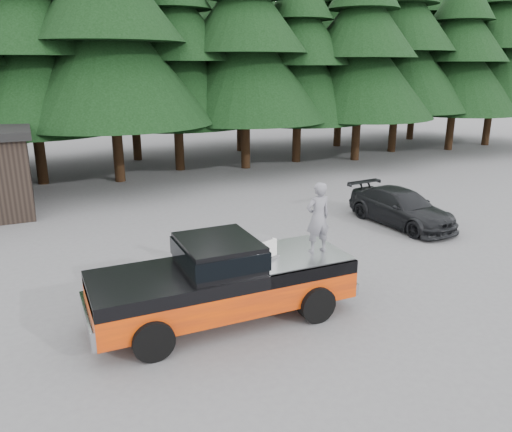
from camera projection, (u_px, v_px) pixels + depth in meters
name	position (u px, v px, depth m)	size (l,w,h in m)	color
ground	(262.00, 295.00, 12.56)	(120.00, 120.00, 0.00)	#545356
pickup_truck	(224.00, 292.00, 11.23)	(6.00, 2.04, 1.33)	#E63F01
truck_cab	(218.00, 252.00, 10.91)	(1.66, 1.90, 0.59)	black
air_compressor	(259.00, 249.00, 11.34)	(0.63, 0.52, 0.43)	silver
man_on_bed	(318.00, 218.00, 11.54)	(0.61, 0.40, 1.68)	slate
parked_car	(401.00, 208.00, 17.94)	(1.77, 4.35, 1.26)	black
treeline	(128.00, 20.00, 25.45)	(60.15, 16.05, 17.50)	black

